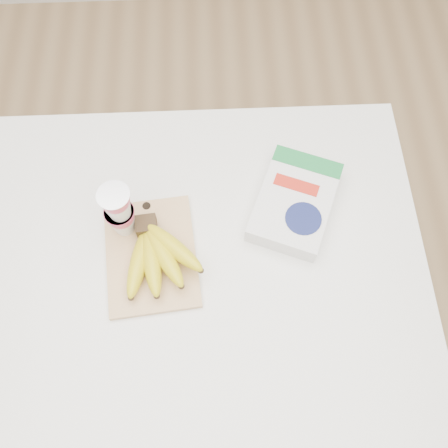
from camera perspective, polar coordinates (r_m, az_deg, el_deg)
name	(u,v)px	position (r m, az deg, el deg)	size (l,w,h in m)	color
room	(114,180)	(0.83, -12.46, 4.88)	(4.00, 4.00, 4.00)	tan
table	(168,317)	(1.63, -6.42, -10.50)	(1.30, 0.87, 0.97)	white
cutting_board	(151,255)	(1.17, -8.32, -3.51)	(0.20, 0.28, 0.01)	#E1B57B
bananas	(156,255)	(1.13, -7.74, -3.49)	(0.19, 0.20, 0.07)	#382816
yogurt_stack	(119,211)	(1.12, -11.91, 1.50)	(0.07, 0.07, 0.17)	white
cereal_box	(295,202)	(1.20, 8.10, 2.50)	(0.25, 0.29, 0.06)	white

